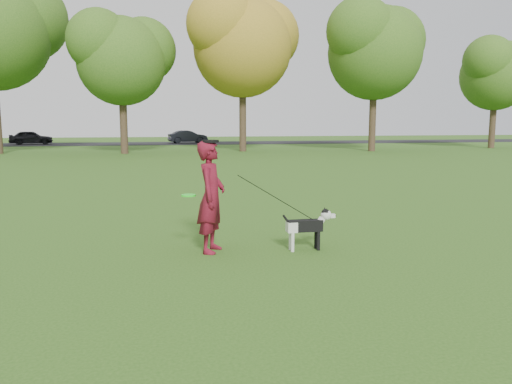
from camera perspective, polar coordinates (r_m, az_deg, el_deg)
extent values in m
plane|color=#285116|center=(8.60, 2.17, -6.14)|extent=(120.00, 120.00, 0.00)
cube|color=black|center=(48.19, -8.98, 5.52)|extent=(120.00, 7.00, 0.02)
imported|color=#530B18|center=(8.08, -5.14, -0.55)|extent=(0.64, 0.77, 1.81)
cube|color=black|center=(8.26, 5.58, -3.85)|extent=(0.58, 0.18, 0.19)
cube|color=silver|center=(8.20, 4.10, -3.99)|extent=(0.16, 0.18, 0.17)
cylinder|color=silver|center=(8.20, 4.20, -5.74)|extent=(0.06, 0.06, 0.32)
cylinder|color=silver|center=(8.31, 3.97, -5.54)|extent=(0.06, 0.06, 0.32)
cylinder|color=black|center=(8.32, 7.14, -5.57)|extent=(0.06, 0.06, 0.32)
cylinder|color=black|center=(8.44, 6.87, -5.38)|extent=(0.06, 0.06, 0.32)
cylinder|color=silver|center=(8.33, 7.31, -3.45)|extent=(0.19, 0.12, 0.20)
sphere|color=silver|center=(8.34, 8.01, -2.63)|extent=(0.18, 0.18, 0.18)
sphere|color=black|center=(8.33, 7.95, -2.38)|extent=(0.14, 0.14, 0.14)
cube|color=silver|center=(8.37, 8.62, -2.71)|extent=(0.12, 0.07, 0.06)
sphere|color=black|center=(8.39, 9.03, -2.69)|extent=(0.04, 0.04, 0.04)
cone|color=black|center=(8.28, 8.06, -2.08)|extent=(0.06, 0.06, 0.07)
cone|color=black|center=(8.36, 7.85, -1.97)|extent=(0.06, 0.06, 0.07)
cylinder|color=black|center=(8.17, 3.72, -3.48)|extent=(0.20, 0.04, 0.26)
cylinder|color=black|center=(8.31, 6.93, -3.40)|extent=(0.13, 0.13, 0.02)
imported|color=black|center=(49.39, -24.31, 5.70)|extent=(3.80, 1.92, 1.24)
imported|color=black|center=(48.22, -7.80, 6.27)|extent=(3.82, 1.92, 1.20)
cylinder|color=#20F71F|center=(7.92, -7.71, -0.37)|extent=(0.23, 0.23, 0.02)
cylinder|color=black|center=(7.99, -5.22, 5.80)|extent=(0.27, 0.27, 0.04)
cylinder|color=#38281C|center=(33.67, -14.90, 7.83)|extent=(0.48, 0.48, 4.20)
sphere|color=#426B1E|center=(33.95, -15.17, 15.17)|extent=(5.60, 5.60, 5.60)
cylinder|color=#38281C|center=(35.12, -1.53, 8.78)|extent=(0.48, 0.48, 5.04)
sphere|color=#A58426|center=(35.56, -1.56, 17.20)|extent=(6.72, 6.72, 6.72)
cylinder|color=#38281C|center=(36.33, 13.18, 8.38)|extent=(0.48, 0.48, 4.83)
sphere|color=#426B1E|center=(36.71, 13.44, 16.19)|extent=(6.44, 6.44, 6.44)
cylinder|color=#38281C|center=(43.65, 25.42, 7.19)|extent=(0.48, 0.48, 3.99)
sphere|color=#426B1E|center=(43.84, 25.76, 12.57)|extent=(5.32, 5.32, 5.32)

